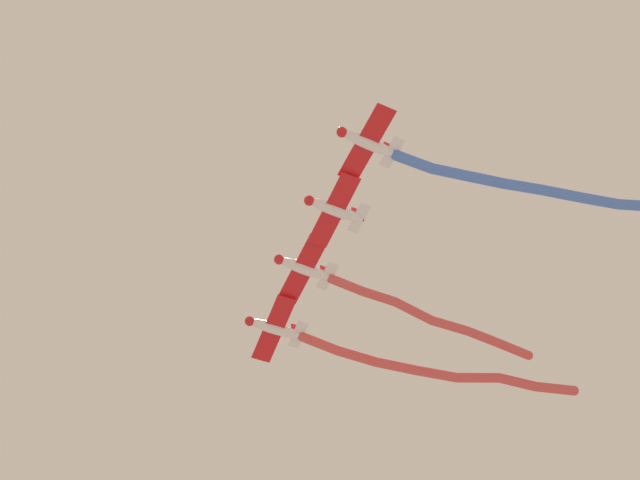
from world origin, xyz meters
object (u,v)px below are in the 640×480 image
(airplane_right_wing, at_px, (334,210))
(airplane_slot, at_px, (367,143))
(airplane_lead, at_px, (274,328))
(airplane_left_wing, at_px, (303,268))

(airplane_right_wing, bearing_deg, airplane_slot, 89.96)
(airplane_right_wing, distance_m, airplane_slot, 5.68)
(airplane_lead, distance_m, airplane_slot, 17.01)
(airplane_left_wing, height_order, airplane_slot, same)
(airplane_lead, height_order, airplane_right_wing, same)
(airplane_left_wing, bearing_deg, airplane_right_wing, 89.34)
(airplane_lead, bearing_deg, airplane_left_wing, 93.09)
(airplane_lead, xyz_separation_m, airplane_left_wing, (-2.00, 5.31, 0.30))
(airplane_lead, xyz_separation_m, airplane_right_wing, (-3.99, 10.61, 0.00))
(airplane_left_wing, relative_size, airplane_right_wing, 1.00)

